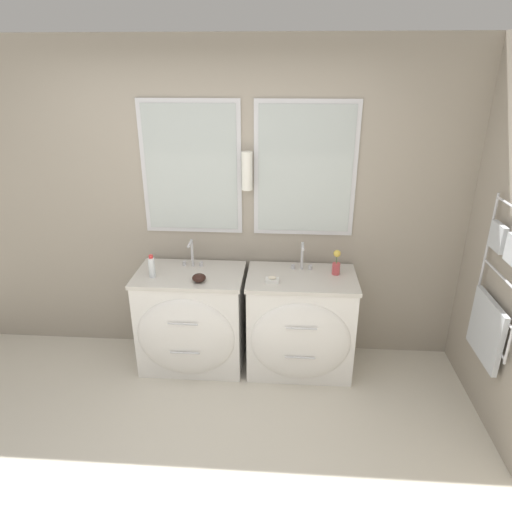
% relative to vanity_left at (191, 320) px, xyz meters
% --- Properties ---
extents(ground_plane, '(16.00, 16.00, 0.00)m').
position_rel_vanity_left_xyz_m(ground_plane, '(0.18, -1.32, -0.43)').
color(ground_plane, beige).
extents(wall_back, '(5.67, 0.17, 2.60)m').
position_rel_vanity_left_xyz_m(wall_back, '(0.19, 0.36, 0.88)').
color(wall_back, '#9E9384').
rests_on(wall_back, ground_plane).
extents(vanity_left, '(0.87, 0.61, 0.84)m').
position_rel_vanity_left_xyz_m(vanity_left, '(0.00, 0.00, 0.00)').
color(vanity_left, white).
rests_on(vanity_left, ground_plane).
extents(vanity_right, '(0.87, 0.61, 0.84)m').
position_rel_vanity_left_xyz_m(vanity_right, '(0.90, 0.00, 0.00)').
color(vanity_right, white).
rests_on(vanity_right, ground_plane).
extents(faucet_left, '(0.17, 0.14, 0.23)m').
position_rel_vanity_left_xyz_m(faucet_left, '(-0.00, 0.16, 0.53)').
color(faucet_left, silver).
rests_on(faucet_left, vanity_left).
extents(faucet_right, '(0.17, 0.14, 0.23)m').
position_rel_vanity_left_xyz_m(faucet_right, '(0.90, 0.16, 0.53)').
color(faucet_right, silver).
rests_on(faucet_right, vanity_right).
extents(toiletry_bottle, '(0.05, 0.05, 0.19)m').
position_rel_vanity_left_xyz_m(toiletry_bottle, '(-0.27, -0.05, 0.50)').
color(toiletry_bottle, silver).
rests_on(toiletry_bottle, vanity_left).
extents(amenity_bowl, '(0.11, 0.11, 0.06)m').
position_rel_vanity_left_xyz_m(amenity_bowl, '(0.11, -0.11, 0.44)').
color(amenity_bowl, black).
rests_on(amenity_bowl, vanity_left).
extents(flower_vase, '(0.06, 0.06, 0.20)m').
position_rel_vanity_left_xyz_m(flower_vase, '(1.17, 0.10, 0.50)').
color(flower_vase, '#CC4C51').
rests_on(flower_vase, vanity_right).
extents(soap_dish, '(0.10, 0.07, 0.04)m').
position_rel_vanity_left_xyz_m(soap_dish, '(0.67, -0.07, 0.43)').
color(soap_dish, white).
rests_on(soap_dish, vanity_right).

